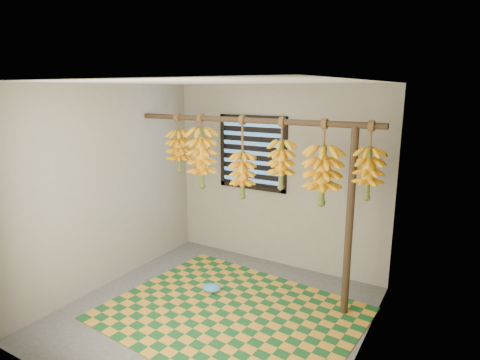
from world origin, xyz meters
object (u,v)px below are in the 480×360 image
Objects in this scene: banana_bunch_a at (179,151)px; banana_bunch_d at (281,164)px; banana_bunch_c at (242,175)px; support_post at (349,224)px; woven_mat at (231,313)px; banana_bunch_e at (322,175)px; banana_bunch_f at (368,173)px; plastic_bag at (212,288)px; banana_bunch_b at (202,158)px.

banana_bunch_a is 0.95× the size of banana_bunch_d.
support_post is at bearing 0.00° from banana_bunch_c.
banana_bunch_d reaches higher than woven_mat.
support_post is 0.56m from banana_bunch_e.
support_post is 2.10× the size of banana_bunch_c.
support_post is 2.71× the size of banana_bunch_a.
banana_bunch_a is 0.96× the size of banana_bunch_f.
banana_bunch_c is 0.51m from banana_bunch_d.
banana_bunch_a reaches higher than support_post.
banana_bunch_c reaches higher than support_post.
support_post is 1.31m from banana_bunch_c.
plastic_bag is at bearing -121.95° from banana_bunch_c.
banana_bunch_f is at bearing 0.00° from banana_bunch_d.
banana_bunch_a is at bearing 180.00° from support_post.
banana_bunch_c is (0.57, 0.00, -0.15)m from banana_bunch_b.
banana_bunch_d is (1.06, 0.00, 0.02)m from banana_bunch_b.
banana_bunch_f is (0.15, 0.00, 0.54)m from support_post.
plastic_bag is 0.26× the size of banana_bunch_e.
banana_bunch_c reaches higher than woven_mat.
support_post is 0.79× the size of woven_mat.
banana_bunch_a is 0.35m from banana_bunch_b.
banana_bunch_b is 0.94× the size of banana_bunch_c.
woven_mat is 1.83m from banana_bunch_b.
banana_bunch_e reaches higher than plastic_bag.
plastic_bag is 1.86m from banana_bunch_e.
banana_bunch_a is at bearing 180.00° from banana_bunch_d.
support_post is at bearing -0.00° from banana_bunch_e.
support_post is at bearing 180.00° from banana_bunch_f.
banana_bunch_a is 0.78× the size of banana_bunch_c.
woven_mat is 3.30× the size of banana_bunch_f.
banana_bunch_a is at bearing 180.00° from banana_bunch_b.
banana_bunch_d is at bearing -0.00° from banana_bunch_a.
banana_bunch_f is (0.92, 0.00, -0.00)m from banana_bunch_d.
banana_bunch_f is (1.98, 0.00, 0.02)m from banana_bunch_b.
support_post is 8.80× the size of plastic_bag.
banana_bunch_b is (0.35, -0.00, -0.06)m from banana_bunch_a.
banana_bunch_c is (0.22, 0.35, 1.32)m from plastic_bag.
plastic_bag reaches higher than woven_mat.
banana_bunch_c is at bearing 180.00° from banana_bunch_f.
woven_mat is at bearing -139.23° from banana_bunch_e.
plastic_bag is 1.68m from banana_bunch_d.
support_post is 0.56m from banana_bunch_f.
banana_bunch_d reaches higher than plastic_bag.
plastic_bag is (-0.44, 0.28, 0.05)m from woven_mat.
banana_bunch_f is at bearing 27.89° from woven_mat.
plastic_bag is at bearing -44.34° from banana_bunch_b.
banana_bunch_c is 1.22× the size of banana_bunch_d.
banana_bunch_e is 0.46m from banana_bunch_f.
woven_mat is 2.85× the size of banana_bunch_b.
banana_bunch_a is at bearing 180.00° from banana_bunch_f.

